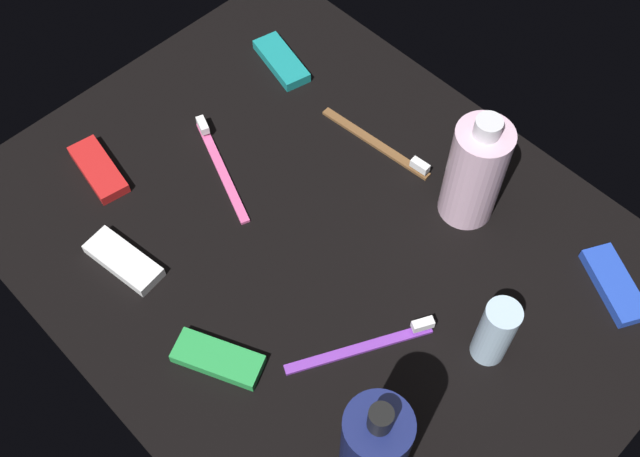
{
  "coord_description": "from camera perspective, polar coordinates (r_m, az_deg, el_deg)",
  "views": [
    {
      "loc": [
        35.55,
        -34.79,
        82.41
      ],
      "look_at": [
        0.0,
        0.0,
        3.0
      ],
      "focal_mm": 42.54,
      "sensor_mm": 36.0,
      "label": 1
    }
  ],
  "objects": [
    {
      "name": "toothbrush_purple",
      "position": [
        0.89,
        3.66,
        -8.72
      ],
      "size": [
        9.27,
        16.57,
        2.1
      ],
      "color": "purple",
      "rests_on": "ground_plane"
    },
    {
      "name": "toothbrush_pink",
      "position": [
        1.03,
        -7.61,
        4.91
      ],
      "size": [
        17.25,
        7.51,
        2.1
      ],
      "color": "#E55999",
      "rests_on": "ground_plane"
    },
    {
      "name": "snack_bar_teal",
      "position": [
        1.15,
        -2.93,
        12.48
      ],
      "size": [
        11.04,
        6.29,
        1.5
      ],
      "primitive_type": "cube",
      "rotation": [
        0.0,
        0.0,
        -0.23
      ],
      "color": "teal",
      "rests_on": "ground_plane"
    },
    {
      "name": "lotion_bottle",
      "position": [
        0.76,
        4.0,
        -16.59
      ],
      "size": [
        6.4,
        6.4,
        21.72
      ],
      "color": "navy",
      "rests_on": "ground_plane"
    },
    {
      "name": "deodorant_stick",
      "position": [
        0.87,
        13.05,
        -7.6
      ],
      "size": [
        4.02,
        4.02,
        10.15
      ],
      "primitive_type": "cylinder",
      "color": "silver",
      "rests_on": "ground_plane"
    },
    {
      "name": "toothbrush_brown",
      "position": [
        1.05,
        4.66,
        6.25
      ],
      "size": [
        18.03,
        2.85,
        2.1
      ],
      "color": "brown",
      "rests_on": "ground_plane"
    },
    {
      "name": "snack_bar_white",
      "position": [
        0.97,
        -14.56,
        -2.34
      ],
      "size": [
        10.85,
        5.38,
        1.5
      ],
      "primitive_type": "cube",
      "rotation": [
        0.0,
        0.0,
        0.14
      ],
      "color": "white",
      "rests_on": "ground_plane"
    },
    {
      "name": "bodywash_bottle",
      "position": [
        0.95,
        11.58,
        4.19
      ],
      "size": [
        7.09,
        7.09,
        17.34
      ],
      "color": "silver",
      "rests_on": "ground_plane"
    },
    {
      "name": "snack_bar_blue",
      "position": [
        0.99,
        21.27,
        -3.95
      ],
      "size": [
        11.06,
        8.41,
        1.5
      ],
      "primitive_type": "cube",
      "rotation": [
        0.0,
        0.0,
        -0.49
      ],
      "color": "blue",
      "rests_on": "ground_plane"
    },
    {
      "name": "ground_plane",
      "position": [
        0.97,
        -0.0,
        -1.13
      ],
      "size": [
        84.0,
        64.0,
        1.2
      ],
      "primitive_type": "cube",
      "color": "black"
    },
    {
      "name": "snack_bar_green",
      "position": [
        0.89,
        -7.68,
        -9.69
      ],
      "size": [
        11.11,
        8.04,
        1.5
      ],
      "primitive_type": "cube",
      "rotation": [
        0.0,
        0.0,
        0.44
      ],
      "color": "green",
      "rests_on": "ground_plane"
    },
    {
      "name": "snack_bar_red",
      "position": [
        1.06,
        -16.33,
        4.29
      ],
      "size": [
        10.91,
        5.61,
        1.5
      ],
      "primitive_type": "cube",
      "rotation": [
        0.0,
        0.0,
        -0.16
      ],
      "color": "red",
      "rests_on": "ground_plane"
    }
  ]
}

